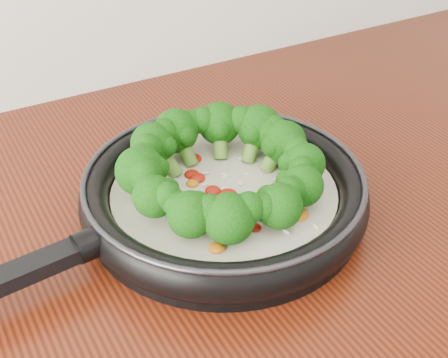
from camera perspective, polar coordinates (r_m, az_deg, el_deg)
skillet at (r=0.70m, az=-0.25°, el=-0.67°), size 0.55×0.37×0.10m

